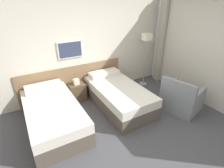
% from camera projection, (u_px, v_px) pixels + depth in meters
% --- Properties ---
extents(ground_plane, '(16.00, 16.00, 0.00)m').
position_uv_depth(ground_plane, '(139.00, 134.00, 3.61)').
color(ground_plane, '#47474C').
extents(wall_headboard, '(10.00, 0.10, 2.70)m').
position_uv_depth(wall_headboard, '(91.00, 48.00, 4.72)').
color(wall_headboard, beige).
rests_on(wall_headboard, ground_plane).
extents(wall_window, '(0.21, 4.69, 2.70)m').
position_uv_depth(wall_window, '(224.00, 56.00, 3.97)').
color(wall_window, white).
rests_on(wall_window, ground_plane).
extents(bed_near_door, '(1.05, 2.00, 0.67)m').
position_uv_depth(bed_near_door, '(53.00, 115.00, 3.75)').
color(bed_near_door, brown).
rests_on(bed_near_door, ground_plane).
extents(bed_near_window, '(1.05, 2.00, 0.67)m').
position_uv_depth(bed_near_window, '(118.00, 95.00, 4.47)').
color(bed_near_window, brown).
rests_on(bed_near_window, ground_plane).
extents(nightstand, '(0.42, 0.34, 0.61)m').
position_uv_depth(nightstand, '(77.00, 91.00, 4.72)').
color(nightstand, brown).
rests_on(nightstand, ground_plane).
extents(floor_lamp, '(0.24, 0.24, 1.61)m').
position_uv_depth(floor_lamp, '(146.00, 43.00, 5.09)').
color(floor_lamp, '#9E9993').
rests_on(floor_lamp, ground_plane).
extents(armchair, '(0.98, 1.00, 0.88)m').
position_uv_depth(armchair, '(181.00, 99.00, 4.31)').
color(armchair, gray).
rests_on(armchair, ground_plane).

